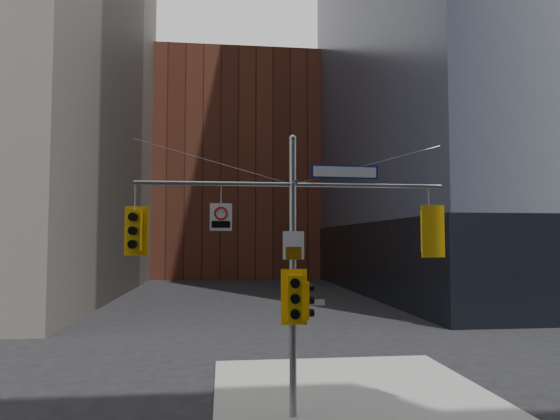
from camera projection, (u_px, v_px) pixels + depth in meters
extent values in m
cube|color=gray|center=(351.00, 392.00, 14.71)|extent=(8.00, 8.00, 0.15)
cube|color=black|center=(549.00, 257.00, 45.63)|extent=(36.40, 36.40, 6.00)
cube|color=brown|center=(236.00, 172.00, 68.88)|extent=(26.00, 20.00, 28.00)
cylinder|color=gray|center=(293.00, 278.00, 12.72)|extent=(0.18, 0.18, 7.20)
sphere|color=gray|center=(293.00, 139.00, 12.94)|extent=(0.20, 0.20, 0.20)
cylinder|color=gray|center=(215.00, 184.00, 12.63)|extent=(4.00, 0.11, 0.11)
cylinder|color=gray|center=(368.00, 186.00, 13.09)|extent=(4.00, 0.11, 0.11)
cylinder|color=gray|center=(295.00, 183.00, 12.52)|extent=(0.10, 0.70, 0.10)
cylinder|color=gray|center=(215.00, 162.00, 12.67)|extent=(4.00, 0.02, 1.12)
cylinder|color=gray|center=(368.00, 165.00, 13.13)|extent=(4.00, 0.02, 1.12)
cube|color=#F4B30C|center=(135.00, 231.00, 12.34)|extent=(0.34, 0.25, 1.00)
cube|color=#F4B30C|center=(136.00, 231.00, 12.51)|extent=(0.59, 0.09, 1.24)
cylinder|color=black|center=(133.00, 217.00, 12.17)|extent=(0.22, 0.17, 0.21)
cylinder|color=black|center=(134.00, 217.00, 12.24)|extent=(0.18, 0.03, 0.18)
cylinder|color=black|center=(133.00, 231.00, 12.15)|extent=(0.22, 0.17, 0.21)
cylinder|color=black|center=(134.00, 231.00, 12.22)|extent=(0.18, 0.03, 0.18)
cylinder|color=black|center=(132.00, 244.00, 12.13)|extent=(0.22, 0.17, 0.21)
cylinder|color=black|center=(133.00, 244.00, 12.20)|extent=(0.18, 0.03, 0.18)
cube|color=#F4B30C|center=(429.00, 231.00, 13.21)|extent=(0.38, 0.29, 1.10)
cube|color=#F4B30C|center=(433.00, 231.00, 13.02)|extent=(0.65, 0.11, 1.37)
cylinder|color=black|center=(425.00, 218.00, 13.43)|extent=(0.25, 0.19, 0.23)
cylinder|color=black|center=(427.00, 218.00, 13.35)|extent=(0.20, 0.04, 0.20)
cylinder|color=black|center=(425.00, 231.00, 13.41)|extent=(0.25, 0.19, 0.23)
cylinder|color=black|center=(427.00, 231.00, 13.33)|extent=(0.20, 0.04, 0.20)
cylinder|color=black|center=(425.00, 245.00, 13.39)|extent=(0.25, 0.19, 0.23)
cylinder|color=#0CE559|center=(427.00, 245.00, 13.31)|extent=(0.20, 0.04, 0.20)
cube|color=#F4B30C|center=(304.00, 300.00, 12.71)|extent=(0.25, 0.33, 0.96)
cylinder|color=black|center=(311.00, 288.00, 12.77)|extent=(0.16, 0.21, 0.20)
cylinder|color=black|center=(308.00, 288.00, 12.76)|extent=(0.03, 0.17, 0.17)
cylinder|color=black|center=(311.00, 300.00, 12.75)|extent=(0.16, 0.21, 0.20)
cylinder|color=black|center=(308.00, 300.00, 12.74)|extent=(0.03, 0.17, 0.17)
cylinder|color=black|center=(311.00, 313.00, 12.73)|extent=(0.16, 0.21, 0.20)
cylinder|color=black|center=(308.00, 313.00, 12.72)|extent=(0.03, 0.17, 0.17)
cube|color=#F4B30C|center=(295.00, 298.00, 12.41)|extent=(0.38, 0.28, 1.13)
cube|color=#F4B30C|center=(294.00, 297.00, 12.60)|extent=(0.67, 0.09, 1.40)
cylinder|color=black|center=(295.00, 283.00, 12.22)|extent=(0.25, 0.19, 0.24)
cylinder|color=black|center=(295.00, 283.00, 12.30)|extent=(0.21, 0.04, 0.20)
cylinder|color=black|center=(295.00, 299.00, 12.20)|extent=(0.25, 0.19, 0.24)
cylinder|color=black|center=(295.00, 298.00, 12.28)|extent=(0.21, 0.04, 0.20)
cylinder|color=black|center=(295.00, 314.00, 12.17)|extent=(0.25, 0.19, 0.24)
cylinder|color=black|center=(295.00, 314.00, 12.26)|extent=(0.21, 0.04, 0.20)
cube|color=navy|center=(345.00, 172.00, 13.04)|extent=(1.81, 0.15, 0.35)
cube|color=silver|center=(345.00, 172.00, 13.02)|extent=(1.70, 0.11, 0.27)
cube|color=silver|center=(221.00, 217.00, 12.58)|extent=(0.56, 0.07, 0.70)
torus|color=#B20A0A|center=(221.00, 213.00, 12.57)|extent=(0.35, 0.07, 0.34)
cube|color=black|center=(221.00, 224.00, 12.55)|extent=(0.46, 0.04, 0.17)
cube|color=silver|center=(294.00, 245.00, 12.65)|extent=(0.55, 0.06, 0.72)
cube|color=#D88C00|center=(294.00, 253.00, 12.62)|extent=(0.40, 0.03, 0.32)
cube|color=silver|center=(310.00, 302.00, 12.73)|extent=(0.74, 0.10, 0.15)
cube|color=#145926|center=(291.00, 309.00, 13.11)|extent=(0.06, 0.73, 0.15)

